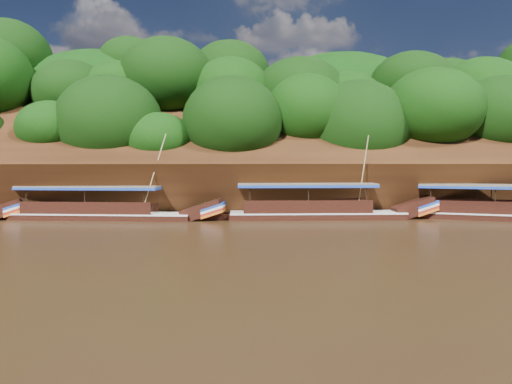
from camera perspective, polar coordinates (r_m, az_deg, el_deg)
ground at (r=25.93m, az=6.59°, el=-5.24°), size 160.00×160.00×0.00m
riverbank at (r=48.18m, az=1.62°, el=1.16°), size 120.00×30.06×19.40m
boat_1 at (r=34.43m, az=8.18°, el=-2.12°), size 14.14×2.77×6.11m
boat_2 at (r=35.00m, az=-16.10°, el=-2.19°), size 14.60×3.94×6.20m
reeds at (r=34.83m, az=-0.68°, el=-1.53°), size 48.56×2.48×2.04m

